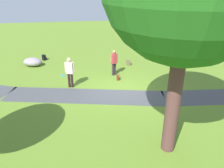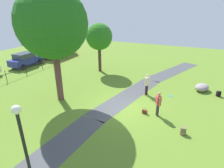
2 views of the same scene
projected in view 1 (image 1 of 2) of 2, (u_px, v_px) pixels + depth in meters
The scene contains 9 objects.
ground_plane at pixel (120, 90), 11.82m from camera, with size 48.00×48.00×0.00m, color olive.
footpath_segment_mid at pixel (85, 96), 11.18m from camera, with size 8.16×3.36×0.01m.
lawn_boulder at pixel (33, 62), 15.16m from camera, with size 1.57×1.41×0.57m.
woman_with_handbag at pixel (114, 61), 13.37m from camera, with size 0.47×0.38×1.58m.
man_near_boulder at pixel (70, 70), 11.73m from camera, with size 0.51×0.32×1.68m.
handbag_on_grass at pixel (118, 77), 13.02m from camera, with size 0.29×0.33×0.31m.
backpack_by_boulder at pixel (44, 58), 16.33m from camera, with size 0.35×0.34×0.40m.
spare_backpack_on_lawn at pixel (128, 62), 15.32m from camera, with size 0.29×0.30×0.40m.
frisbee_on_grass at pixel (63, 75), 13.64m from camera, with size 0.25×0.25×0.02m.
Camera 1 is at (2.08, 10.43, 5.18)m, focal length 35.55 mm.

